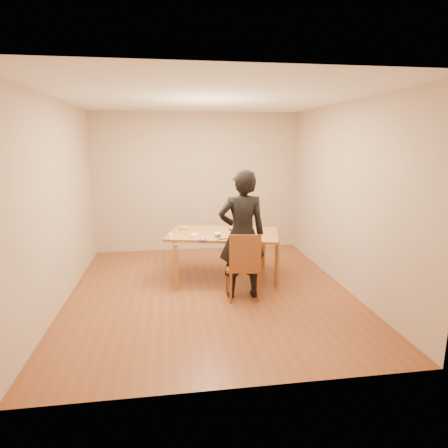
{
  "coord_description": "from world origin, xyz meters",
  "views": [
    {
      "loc": [
        -0.54,
        -5.12,
        2.12
      ],
      "look_at": [
        0.27,
        0.43,
        0.9
      ],
      "focal_mm": 30.0,
      "sensor_mm": 36.0,
      "label": 1
    }
  ],
  "objects": [
    {
      "name": "frosting_dome",
      "position": [
        0.53,
        0.65,
        0.86
      ],
      "size": [
        0.24,
        0.24,
        0.03
      ],
      "primitive_type": "ellipsoid",
      "color": "white",
      "rests_on": "cake"
    },
    {
      "name": "ramekin_yellow",
      "position": [
        -0.19,
        0.3,
        0.77
      ],
      "size": [
        0.09,
        0.09,
        0.04
      ],
      "primitive_type": "cylinder",
      "color": "white",
      "rests_on": "dining_table"
    },
    {
      "name": "spatula",
      "position": [
        0.19,
        0.06,
        0.76
      ],
      "size": [
        0.16,
        0.09,
        0.01
      ],
      "primitive_type": "cube",
      "rotation": [
        0.0,
        0.0,
        0.45
      ],
      "color": "black",
      "rests_on": "dining_table"
    },
    {
      "name": "dining_chair",
      "position": [
        0.42,
        -0.29,
        0.45
      ],
      "size": [
        0.51,
        0.51,
        0.04
      ],
      "primitive_type": "cube",
      "rotation": [
        0.0,
        0.0,
        -0.16
      ],
      "color": "brown",
      "rests_on": "floor"
    },
    {
      "name": "person",
      "position": [
        0.42,
        -0.25,
        0.89
      ],
      "size": [
        0.65,
        0.43,
        1.79
      ],
      "primitive_type": "imported",
      "rotation": [
        0.0,
        0.0,
        3.15
      ],
      "color": "black",
      "rests_on": "floor"
    },
    {
      "name": "cake",
      "position": [
        0.53,
        0.65,
        0.81
      ],
      "size": [
        0.24,
        0.24,
        0.08
      ],
      "primitive_type": "cylinder",
      "color": "white",
      "rests_on": "cake_plate"
    },
    {
      "name": "frosting_dollop",
      "position": [
        -0.1,
        0.06,
        0.77
      ],
      "size": [
        0.04,
        0.04,
        0.02
      ],
      "primitive_type": "ellipsoid",
      "color": "white",
      "rests_on": "frosting_lid"
    },
    {
      "name": "ramekin_multi",
      "position": [
        -0.55,
        0.36,
        0.77
      ],
      "size": [
        0.08,
        0.08,
        0.04
      ],
      "primitive_type": "cylinder",
      "color": "white",
      "rests_on": "dining_table"
    },
    {
      "name": "candy_box_pink",
      "position": [
        -0.34,
        0.8,
        0.76
      ],
      "size": [
        0.14,
        0.1,
        0.02
      ],
      "primitive_type": "cube",
      "rotation": [
        0.0,
        0.0,
        0.32
      ],
      "color": "#DC336A",
      "rests_on": "dining_table"
    },
    {
      "name": "dining_table",
      "position": [
        0.27,
        0.48,
        0.73
      ],
      "size": [
        1.86,
        1.37,
        0.04
      ],
      "primitive_type": "cube",
      "rotation": [
        0.0,
        0.0,
        -0.25
      ],
      "color": "brown",
      "rests_on": "floor"
    },
    {
      "name": "frosting_tub",
      "position": [
        0.13,
        0.16,
        0.79
      ],
      "size": [
        0.09,
        0.09,
        0.08
      ],
      "primitive_type": "cylinder",
      "color": "white",
      "rests_on": "dining_table"
    },
    {
      "name": "cake_plate",
      "position": [
        0.53,
        0.65,
        0.76
      ],
      "size": [
        0.29,
        0.29,
        0.02
      ],
      "primitive_type": "cylinder",
      "color": "red",
      "rests_on": "dining_table"
    },
    {
      "name": "room_shell",
      "position": [
        0.0,
        0.34,
        1.35
      ],
      "size": [
        4.0,
        4.5,
        2.7
      ],
      "color": "brown",
      "rests_on": "ground"
    },
    {
      "name": "candy_box_green",
      "position": [
        -0.35,
        0.8,
        0.78
      ],
      "size": [
        0.14,
        0.1,
        0.02
      ],
      "primitive_type": "cube",
      "rotation": [
        0.0,
        0.0,
        0.29
      ],
      "color": "green",
      "rests_on": "candy_box_pink"
    },
    {
      "name": "ramekin_green",
      "position": [
        -0.21,
        0.27,
        0.77
      ],
      "size": [
        0.09,
        0.09,
        0.04
      ],
      "primitive_type": "cylinder",
      "color": "white",
      "rests_on": "dining_table"
    },
    {
      "name": "frosting_lid",
      "position": [
        -0.1,
        0.06,
        0.76
      ],
      "size": [
        0.11,
        0.11,
        0.01
      ],
      "primitive_type": "cylinder",
      "color": "#2019A6",
      "rests_on": "dining_table"
    }
  ]
}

